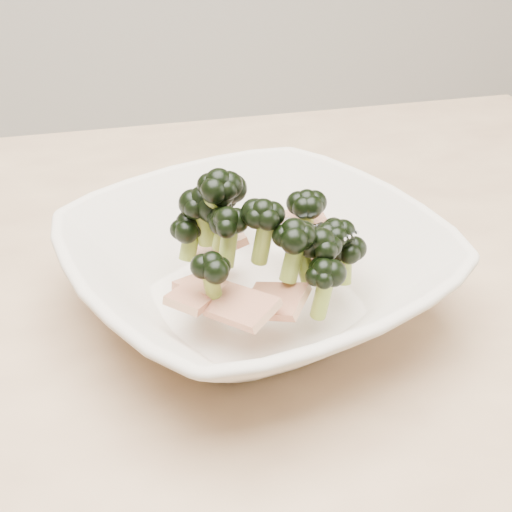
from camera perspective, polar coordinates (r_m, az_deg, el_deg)
The scene contains 2 objects.
dining_table at distance 0.69m, azimuth -9.74°, elevation -10.05°, with size 1.20×0.80×0.75m.
broccoli_dish at distance 0.59m, azimuth 0.02°, elevation -0.76°, with size 0.39×0.39×0.13m.
Camera 1 is at (-0.00, -0.52, 1.11)m, focal length 50.00 mm.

